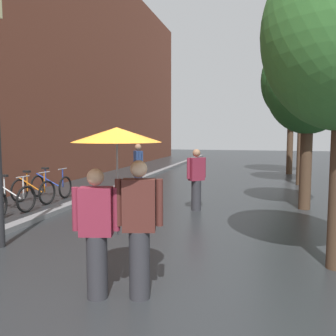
% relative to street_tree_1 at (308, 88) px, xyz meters
% --- Properties ---
extents(ground_plane, '(80.00, 80.00, 0.00)m').
position_rel_street_tree_1_xyz_m(ground_plane, '(-3.07, -6.42, -3.23)').
color(ground_plane, '#26282B').
extents(kerb_strip, '(0.30, 36.00, 0.12)m').
position_rel_street_tree_1_xyz_m(kerb_strip, '(-6.27, 3.58, -3.17)').
color(kerb_strip, slate).
rests_on(kerb_strip, ground).
extents(street_tree_1, '(2.20, 2.20, 4.52)m').
position_rel_street_tree_1_xyz_m(street_tree_1, '(0.00, 0.00, 0.00)').
color(street_tree_1, '#473323').
rests_on(street_tree_1, ground).
extents(street_tree_2, '(2.35, 2.35, 5.67)m').
position_rel_street_tree_1_xyz_m(street_tree_2, '(0.31, 4.85, 0.89)').
color(street_tree_2, '#473323').
rests_on(street_tree_2, ground).
extents(street_tree_3, '(2.98, 2.98, 6.55)m').
position_rel_street_tree_1_xyz_m(street_tree_3, '(0.20, 8.76, 1.37)').
color(street_tree_3, '#473323').
rests_on(street_tree_3, ground).
extents(parked_bicycle_2, '(1.15, 0.82, 0.96)m').
position_rel_street_tree_1_xyz_m(parked_bicycle_2, '(-7.53, -2.19, -2.86)').
color(parked_bicycle_2, black).
rests_on(parked_bicycle_2, ground).
extents(parked_bicycle_3, '(1.16, 0.83, 0.96)m').
position_rel_street_tree_1_xyz_m(parked_bicycle_3, '(-7.60, -1.12, -2.86)').
color(parked_bicycle_3, black).
rests_on(parked_bicycle_3, ground).
extents(parked_bicycle_4, '(1.11, 0.75, 0.96)m').
position_rel_street_tree_1_xyz_m(parked_bicycle_4, '(-7.64, -0.11, -2.86)').
color(parked_bicycle_4, black).
rests_on(parked_bicycle_4, ground).
extents(couple_under_umbrella, '(1.10, 1.10, 2.13)m').
position_rel_street_tree_1_xyz_m(couple_under_umbrella, '(-2.85, -6.22, -1.84)').
color(couple_under_umbrella, '#2D2D33').
rests_on(couple_under_umbrella, ground).
extents(pedestrian_walking_midground, '(0.40, 0.51, 1.71)m').
position_rel_street_tree_1_xyz_m(pedestrian_walking_midground, '(-5.03, 0.83, -2.36)').
color(pedestrian_walking_midground, '#1E233D').
rests_on(pedestrian_walking_midground, ground).
extents(pedestrian_walking_far, '(0.45, 0.44, 1.63)m').
position_rel_street_tree_1_xyz_m(pedestrian_walking_far, '(-2.81, -0.86, -2.40)').
color(pedestrian_walking_far, '#2D2D33').
rests_on(pedestrian_walking_far, ground).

